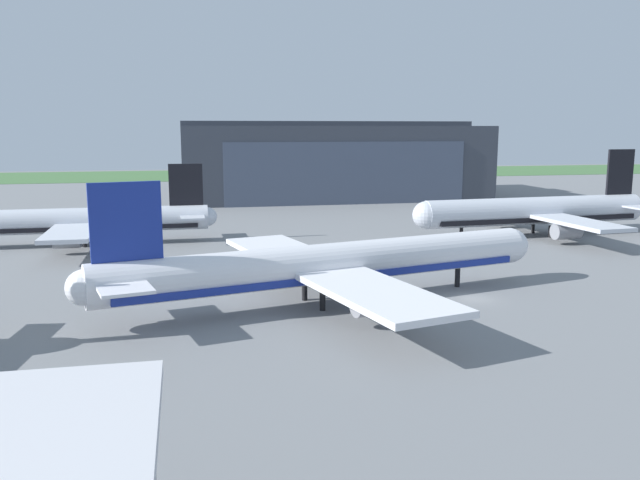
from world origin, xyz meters
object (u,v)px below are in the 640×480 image
Objects in this scene: airliner_far_right at (75,222)px; airliner_far_left at (534,212)px; maintenance_hangar at (329,161)px; airliner_near_left at (329,265)px.

airliner_far_left is at bearing -4.99° from airliner_far_right.
airliner_near_left is at bearing -102.74° from maintenance_hangar.
airliner_far_left is (18.40, -67.16, -5.09)m from maintenance_hangar.
airliner_far_left reaches higher than airliner_near_left.
airliner_near_left is at bearing -53.04° from airliner_far_right.
airliner_far_right is 70.71m from airliner_far_left.
airliner_near_left is (-41.03, -32.94, 0.03)m from airliner_far_left.
airliner_far_right is 48.92m from airliner_near_left.
maintenance_hangar is at bearing 105.32° from airliner_far_left.
airliner_far_right is at bearing 175.01° from airliner_far_left.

